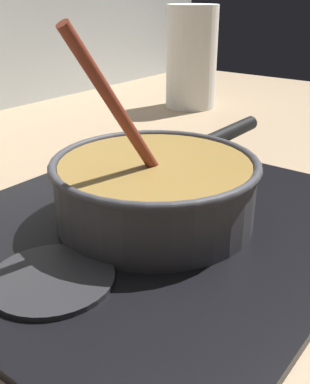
# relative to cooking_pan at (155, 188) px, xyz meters

# --- Properties ---
(ground) EXTENTS (2.40, 1.60, 0.04)m
(ground) POSITION_rel_cooking_pan_xyz_m (-0.07, -0.08, -0.08)
(ground) COLOR #9E8466
(hob_plate) EXTENTS (0.56, 0.48, 0.01)m
(hob_plate) POSITION_rel_cooking_pan_xyz_m (-0.00, -0.00, -0.05)
(hob_plate) COLOR black
(hob_plate) RESTS_ON ground
(burner_ring) EXTENTS (0.16, 0.16, 0.01)m
(burner_ring) POSITION_rel_cooking_pan_xyz_m (-0.00, -0.00, -0.04)
(burner_ring) COLOR #592D0C
(burner_ring) RESTS_ON hob_plate
(spare_burner) EXTENTS (0.13, 0.13, 0.01)m
(spare_burner) POSITION_rel_cooking_pan_xyz_m (-0.18, -0.00, -0.04)
(spare_burner) COLOR #262628
(spare_burner) RESTS_ON hob_plate
(cooking_pan) EXTENTS (0.39, 0.26, 0.25)m
(cooking_pan) POSITION_rel_cooking_pan_xyz_m (0.00, 0.00, 0.00)
(cooking_pan) COLOR #38383D
(cooking_pan) RESTS_ON hob_plate
(paper_towel_roll) EXTENTS (0.13, 0.13, 0.25)m
(paper_towel_roll) POSITION_rel_cooking_pan_xyz_m (0.59, 0.34, 0.07)
(paper_towel_roll) COLOR white
(paper_towel_roll) RESTS_ON ground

